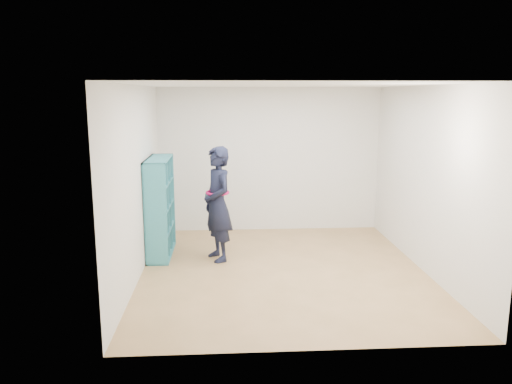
{
  "coord_description": "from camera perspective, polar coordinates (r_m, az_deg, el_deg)",
  "views": [
    {
      "loc": [
        -0.81,
        -6.72,
        2.49
      ],
      "look_at": [
        -0.37,
        0.3,
        1.1
      ],
      "focal_mm": 35.0,
      "sensor_mm": 36.0,
      "label": 1
    }
  ],
  "objects": [
    {
      "name": "wall_front",
      "position": [
        4.69,
        6.46,
        -3.54
      ],
      "size": [
        4.0,
        0.02,
        2.6
      ],
      "primitive_type": "cube",
      "color": "silver",
      "rests_on": "floor"
    },
    {
      "name": "person",
      "position": [
        7.48,
        -4.41,
        -1.37
      ],
      "size": [
        0.63,
        0.74,
        1.73
      ],
      "rotation": [
        0.0,
        0.0,
        -1.17
      ],
      "color": "black",
      "rests_on": "floor"
    },
    {
      "name": "bookshelf",
      "position": [
        7.88,
        -11.1,
        -1.82
      ],
      "size": [
        0.33,
        1.14,
        1.52
      ],
      "color": "teal",
      "rests_on": "floor"
    },
    {
      "name": "ceiling",
      "position": [
        6.77,
        3.35,
        12.12
      ],
      "size": [
        4.5,
        4.5,
        0.0
      ],
      "primitive_type": "plane",
      "color": "white",
      "rests_on": "wall_back"
    },
    {
      "name": "smartphone",
      "position": [
        7.47,
        -5.69,
        -0.52
      ],
      "size": [
        0.06,
        0.1,
        0.14
      ],
      "rotation": [
        0.38,
        0.0,
        0.53
      ],
      "color": "silver",
      "rests_on": "person"
    },
    {
      "name": "wall_left",
      "position": [
        6.93,
        -13.44,
        1.01
      ],
      "size": [
        0.02,
        4.5,
        2.6
      ],
      "primitive_type": "cube",
      "color": "silver",
      "rests_on": "floor"
    },
    {
      "name": "wall_back",
      "position": [
        9.08,
        1.56,
        3.68
      ],
      "size": [
        4.0,
        0.02,
        2.6
      ],
      "primitive_type": "cube",
      "color": "silver",
      "rests_on": "floor"
    },
    {
      "name": "floor",
      "position": [
        7.21,
        3.11,
        -9.01
      ],
      "size": [
        4.5,
        4.5,
        0.0
      ],
      "primitive_type": "plane",
      "color": "olive",
      "rests_on": "ground"
    },
    {
      "name": "wall_right",
      "position": [
        7.38,
        18.85,
        1.33
      ],
      "size": [
        0.02,
        4.5,
        2.6
      ],
      "primitive_type": "cube",
      "color": "silver",
      "rests_on": "floor"
    }
  ]
}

